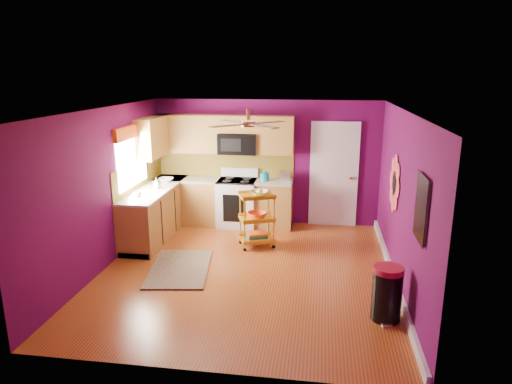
# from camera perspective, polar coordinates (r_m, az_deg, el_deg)

# --- Properties ---
(ground) EXTENTS (5.00, 5.00, 0.00)m
(ground) POSITION_cam_1_polar(r_m,az_deg,el_deg) (7.25, -1.16, -9.87)
(ground) COLOR brown
(ground) RESTS_ON ground
(room_envelope) EXTENTS (4.54, 5.04, 2.52)m
(room_envelope) POSITION_cam_1_polar(r_m,az_deg,el_deg) (6.73, -1.01, 2.84)
(room_envelope) COLOR #560948
(room_envelope) RESTS_ON ground
(lower_cabinets) EXTENTS (2.81, 2.31, 0.94)m
(lower_cabinets) POSITION_cam_1_polar(r_m,az_deg,el_deg) (9.05, -7.73, -1.98)
(lower_cabinets) COLOR olive
(lower_cabinets) RESTS_ON ground
(electric_range) EXTENTS (0.76, 0.66, 1.13)m
(electric_range) POSITION_cam_1_polar(r_m,az_deg,el_deg) (9.19, -2.35, -1.27)
(electric_range) COLOR white
(electric_range) RESTS_ON ground
(upper_cabinetry) EXTENTS (2.80, 2.30, 1.26)m
(upper_cabinetry) POSITION_cam_1_polar(r_m,az_deg,el_deg) (9.06, -6.78, 6.93)
(upper_cabinetry) COLOR olive
(upper_cabinetry) RESTS_ON ground
(left_window) EXTENTS (0.08, 1.35, 1.08)m
(left_window) POSITION_cam_1_polar(r_m,az_deg,el_deg) (8.34, -15.28, 5.39)
(left_window) COLOR white
(left_window) RESTS_ON ground
(panel_door) EXTENTS (0.95, 0.11, 2.15)m
(panel_door) POSITION_cam_1_polar(r_m,az_deg,el_deg) (9.19, 9.70, 2.02)
(panel_door) COLOR white
(panel_door) RESTS_ON ground
(right_wall_art) EXTENTS (0.04, 2.74, 1.04)m
(right_wall_art) POSITION_cam_1_polar(r_m,az_deg,el_deg) (6.46, 18.13, -0.15)
(right_wall_art) COLOR black
(right_wall_art) RESTS_ON ground
(ceiling_fan) EXTENTS (1.01, 1.01, 0.26)m
(ceiling_fan) POSITION_cam_1_polar(r_m,az_deg,el_deg) (6.83, -0.99, 8.60)
(ceiling_fan) COLOR #BF8C3F
(ceiling_fan) RESTS_ON ground
(shag_rug) EXTENTS (1.11, 1.59, 0.02)m
(shag_rug) POSITION_cam_1_polar(r_m,az_deg,el_deg) (7.43, -9.49, -9.37)
(shag_rug) COLOR black
(shag_rug) RESTS_ON ground
(rolling_cart) EXTENTS (0.70, 0.62, 1.06)m
(rolling_cart) POSITION_cam_1_polar(r_m,az_deg,el_deg) (8.05, 0.17, -3.14)
(rolling_cart) COLOR gold
(rolling_cart) RESTS_ON ground
(trash_can) EXTENTS (0.46, 0.47, 0.71)m
(trash_can) POSITION_cam_1_polar(r_m,az_deg,el_deg) (6.05, 16.04, -12.07)
(trash_can) COLOR black
(trash_can) RESTS_ON ground
(teal_kettle) EXTENTS (0.18, 0.18, 0.21)m
(teal_kettle) POSITION_cam_1_polar(r_m,az_deg,el_deg) (8.99, 1.08, 1.93)
(teal_kettle) COLOR teal
(teal_kettle) RESTS_ON lower_cabinets
(toaster) EXTENTS (0.22, 0.15, 0.18)m
(toaster) POSITION_cam_1_polar(r_m,az_deg,el_deg) (8.99, 3.66, 1.95)
(toaster) COLOR beige
(toaster) RESTS_ON lower_cabinets
(soap_bottle_a) EXTENTS (0.09, 0.09, 0.20)m
(soap_bottle_a) POSITION_cam_1_polar(r_m,az_deg,el_deg) (8.59, -12.36, 1.10)
(soap_bottle_a) COLOR #EA3F72
(soap_bottle_a) RESTS_ON lower_cabinets
(soap_bottle_b) EXTENTS (0.12, 0.12, 0.16)m
(soap_bottle_b) POSITION_cam_1_polar(r_m,az_deg,el_deg) (8.62, -12.18, 1.00)
(soap_bottle_b) COLOR white
(soap_bottle_b) RESTS_ON lower_cabinets
(counter_dish) EXTENTS (0.28, 0.28, 0.07)m
(counter_dish) POSITION_cam_1_polar(r_m,az_deg,el_deg) (9.12, -11.17, 1.52)
(counter_dish) COLOR white
(counter_dish) RESTS_ON lower_cabinets
(counter_cup) EXTENTS (0.11, 0.11, 0.09)m
(counter_cup) POSITION_cam_1_polar(r_m,az_deg,el_deg) (8.12, -14.54, -0.25)
(counter_cup) COLOR white
(counter_cup) RESTS_ON lower_cabinets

